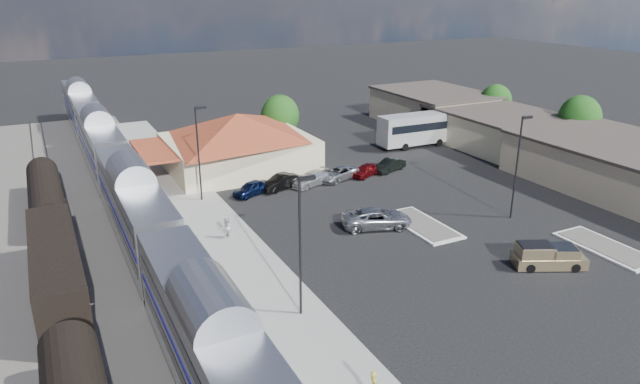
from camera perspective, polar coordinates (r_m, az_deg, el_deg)
name	(u,v)px	position (r m, az deg, el deg)	size (l,w,h in m)	color
ground	(396,244)	(45.29, 7.57, -5.17)	(280.00, 280.00, 0.00)	black
railbed	(100,257)	(45.82, -21.11, -6.04)	(16.00, 100.00, 0.12)	#4C4944
platform	(225,243)	(45.43, -9.50, -5.07)	(5.50, 92.00, 0.18)	gray
passenger_train	(135,210)	(46.11, -18.04, -1.68)	(3.00, 104.00, 5.55)	silver
freight_cars	(57,272)	(40.28, -24.80, -7.29)	(2.80, 46.00, 4.00)	black
station_depot	(238,141)	(62.72, -8.23, 5.03)	(18.35, 12.24, 6.20)	beige
buildings_east	(526,135)	(72.37, 19.88, 5.35)	(14.40, 51.40, 4.80)	#C6B28C
traffic_island_south	(422,225)	(48.89, 10.16, -3.23)	(3.30, 7.50, 0.21)	silver
traffic_island_north	(606,247)	(49.30, 26.67, -4.97)	(3.30, 7.50, 0.21)	silver
lamp_plat_s	(301,236)	(33.35, -1.87, -4.45)	(1.08, 0.25, 9.00)	black
lamp_plat_n	(199,146)	(53.01, -12.01, 4.48)	(1.08, 0.25, 9.00)	black
lamp_lot	(518,159)	(50.91, 19.23, 3.15)	(1.08, 0.25, 9.00)	black
tree_east_b	(580,118)	(74.95, 24.52, 6.74)	(4.94, 4.94, 6.96)	#382314
tree_east_c	(496,102)	(84.28, 17.16, 8.64)	(4.41, 4.41, 6.21)	#382314
tree_depot	(280,116)	(70.55, -4.01, 7.61)	(4.71, 4.71, 6.63)	#382314
pickup_truck	(549,257)	(44.25, 21.96, -6.00)	(5.30, 3.81, 1.73)	#99855E
suv	(377,218)	(47.81, 5.70, -2.63)	(2.70, 5.86, 1.63)	#A8ABB0
coach_bus	(426,127)	(73.21, 10.53, 6.42)	(12.74, 3.13, 4.06)	silver
person_b	(226,228)	(45.68, -9.36, -3.53)	(0.89, 0.69, 1.83)	silver
parked_car_a	(252,188)	(55.28, -6.85, 0.38)	(1.63, 4.05, 1.38)	#0B163A
parked_car_b	(281,182)	(56.62, -3.92, 1.00)	(1.55, 4.45, 1.47)	black
parked_car_c	(311,179)	(57.62, -0.88, 1.34)	(1.92, 4.72, 1.37)	silver
parked_car_d	(338,173)	(59.26, 1.78, 1.88)	(2.30, 4.99, 1.39)	#919499
parked_car_e	(366,170)	(60.55, 4.58, 2.18)	(1.54, 3.83, 1.31)	maroon
parked_car_f	(389,165)	(62.44, 6.95, 2.68)	(1.44, 4.13, 1.36)	black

